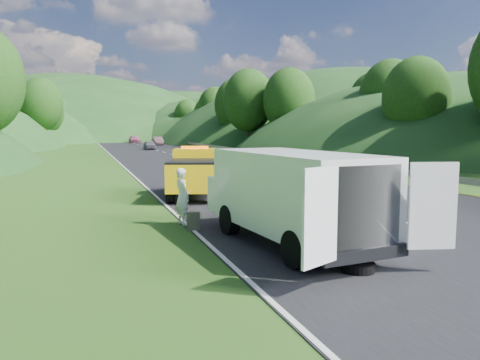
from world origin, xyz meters
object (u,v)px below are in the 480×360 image
object	(u,v)px
worker	(364,268)
spare_tire	(358,272)
tow_truck	(194,173)
passing_suv	(296,179)
child	(229,229)
suitcase	(193,221)
white_van	(290,193)
woman	(183,225)

from	to	relation	value
worker	spare_tire	distance (m)	0.39
tow_truck	passing_suv	bearing A→B (deg)	52.00
child	worker	world-z (taller)	worker
suitcase	passing_suv	size ratio (longest dim) A/B	0.12
white_van	tow_truck	bearing A→B (deg)	86.81
tow_truck	child	size ratio (longest dim) A/B	5.38
spare_tire	suitcase	bearing A→B (deg)	115.29
worker	spare_tire	bearing A→B (deg)	-150.56
child	passing_suv	distance (m)	14.91
spare_tire	passing_suv	xyz separation A→B (m)	(6.86, 17.53, 0.00)
woman	child	bearing A→B (deg)	-142.48
child	passing_suv	xyz separation A→B (m)	(8.20, 12.45, 0.00)
suitcase	child	bearing A→B (deg)	-6.61
white_van	passing_suv	world-z (taller)	white_van
child	spare_tire	distance (m)	5.25
tow_truck	woman	size ratio (longest dim) A/B	3.07
child	tow_truck	bearing A→B (deg)	120.25
white_van	suitcase	world-z (taller)	white_van
worker	passing_suv	size ratio (longest dim) A/B	0.39
tow_truck	spare_tire	world-z (taller)	tow_truck
woman	suitcase	size ratio (longest dim) A/B	3.16
child	suitcase	xyz separation A→B (m)	(-1.12, 0.13, 0.29)
woman	spare_tire	world-z (taller)	woman
child	worker	bearing A→B (deg)	-36.82
suitcase	spare_tire	distance (m)	5.76
spare_tire	worker	bearing A→B (deg)	36.41
tow_truck	passing_suv	size ratio (longest dim) A/B	1.16
tow_truck	passing_suv	world-z (taller)	tow_truck
child	spare_tire	xyz separation A→B (m)	(1.34, -5.07, 0.00)
tow_truck	woman	bearing A→B (deg)	-89.78
worker	tow_truck	bearing A→B (deg)	88.64
tow_truck	woman	xyz separation A→B (m)	(-1.75, -5.95, -1.11)
worker	suitcase	world-z (taller)	worker
tow_truck	worker	size ratio (longest dim) A/B	2.98
tow_truck	white_van	bearing A→B (deg)	-70.54
child	white_van	bearing A→B (deg)	-33.75
tow_truck	child	world-z (taller)	tow_truck
tow_truck	suitcase	xyz separation A→B (m)	(-1.61, -6.86, -0.82)
spare_tire	passing_suv	world-z (taller)	passing_suv
white_van	woman	bearing A→B (deg)	117.02
white_van	passing_suv	distance (m)	16.56
white_van	child	world-z (taller)	white_van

